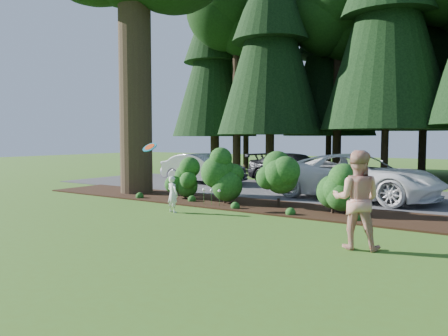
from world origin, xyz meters
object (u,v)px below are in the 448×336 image
(car_silver_wagon, at_px, (203,168))
(frisbee, at_px, (150,147))
(adult, at_px, (357,200))
(child, at_px, (173,194))
(car_white_suv, at_px, (357,177))
(car_dark_suv, at_px, (295,169))

(car_silver_wagon, bearing_deg, frisbee, -152.86)
(adult, distance_m, frisbee, 6.93)
(car_silver_wagon, bearing_deg, child, -146.47)
(car_white_suv, height_order, child, car_white_suv)
(child, xyz_separation_m, adult, (5.70, -1.14, 0.44))
(child, height_order, frisbee, frisbee)
(car_silver_wagon, height_order, adult, adult)
(car_dark_suv, relative_size, frisbee, 10.69)
(child, bearing_deg, car_white_suv, -114.20)
(car_white_suv, bearing_deg, car_silver_wagon, 87.73)
(car_silver_wagon, relative_size, child, 3.95)
(car_silver_wagon, xyz_separation_m, adult, (9.74, -8.00, 0.25))
(child, distance_m, adult, 5.83)
(car_white_suv, height_order, car_dark_suv, car_white_suv)
(car_white_suv, relative_size, frisbee, 12.51)
(car_white_suv, xyz_separation_m, car_dark_suv, (-3.91, 3.41, -0.09))
(car_white_suv, distance_m, child, 6.63)
(car_silver_wagon, distance_m, adult, 12.61)
(adult, bearing_deg, frisbee, -23.51)
(child, height_order, adult, adult)
(car_white_suv, distance_m, adult, 6.94)
(car_silver_wagon, bearing_deg, adult, -126.36)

